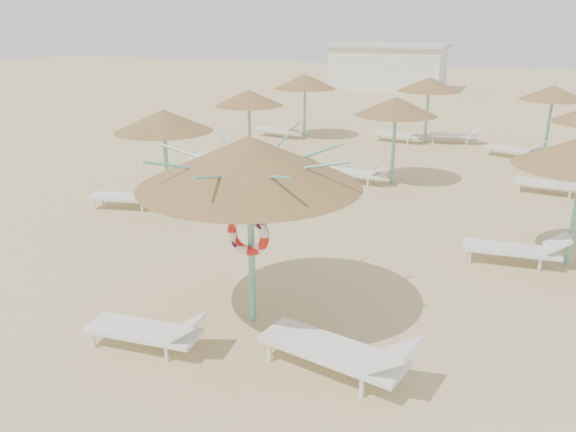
% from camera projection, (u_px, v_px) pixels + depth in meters
% --- Properties ---
extents(ground, '(120.00, 120.00, 0.00)m').
position_uv_depth(ground, '(260.00, 326.00, 9.31)').
color(ground, tan).
rests_on(ground, ground).
extents(main_palapa, '(3.51, 3.51, 3.14)m').
position_uv_depth(main_palapa, '(249.00, 162.00, 8.60)').
color(main_palapa, '#6AB7A7').
rests_on(main_palapa, ground).
extents(lounger_main_a, '(1.95, 0.74, 0.69)m').
position_uv_depth(lounger_main_a, '(150.00, 330.00, 8.53)').
color(lounger_main_a, white).
rests_on(lounger_main_a, ground).
extents(lounger_main_b, '(2.39, 1.12, 0.83)m').
position_uv_depth(lounger_main_b, '(342.00, 351.00, 7.87)').
color(lounger_main_b, white).
rests_on(lounger_main_b, ground).
extents(palapa_field, '(19.26, 14.12, 2.70)m').
position_uv_depth(palapa_field, '(446.00, 110.00, 16.59)').
color(palapa_field, '#6AB7A7').
rests_on(palapa_field, ground).
extents(service_hut, '(8.40, 4.40, 3.25)m').
position_uv_depth(service_hut, '(388.00, 66.00, 41.48)').
color(service_hut, silver).
rests_on(service_hut, ground).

